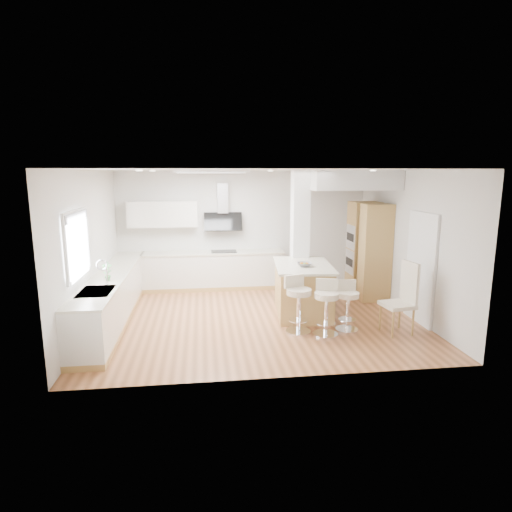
{
  "coord_description": "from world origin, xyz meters",
  "views": [
    {
      "loc": [
        -1.0,
        -7.82,
        2.75
      ],
      "look_at": [
        0.05,
        0.4,
        1.13
      ],
      "focal_mm": 30.0,
      "sensor_mm": 36.0,
      "label": 1
    }
  ],
  "objects": [
    {
      "name": "peninsula",
      "position": [
        0.94,
        0.14,
        0.5
      ],
      "size": [
        1.24,
        1.73,
        1.07
      ],
      "rotation": [
        0.0,
        0.0,
        -0.1
      ],
      "color": "tan",
      "rests_on": "ground"
    },
    {
      "name": "window_left",
      "position": [
        -2.96,
        -0.9,
        1.69
      ],
      "size": [
        0.06,
        1.28,
        1.07
      ],
      "color": "silver",
      "rests_on": "ground"
    },
    {
      "name": "dining_chair",
      "position": [
        2.42,
        -1.1,
        0.67
      ],
      "size": [
        0.56,
        0.56,
        1.26
      ],
      "rotation": [
        0.0,
        0.0,
        0.15
      ],
      "color": "beige",
      "rests_on": "ground"
    },
    {
      "name": "counter_left",
      "position": [
        -2.7,
        0.23,
        0.46
      ],
      "size": [
        0.63,
        4.5,
        1.35
      ],
      "color": "tan",
      "rests_on": "ground"
    },
    {
      "name": "ceiling",
      "position": [
        0.0,
        0.0,
        0.0
      ],
      "size": [
        6.0,
        5.0,
        0.02
      ],
      "primitive_type": "cube",
      "color": "silver",
      "rests_on": "ground"
    },
    {
      "name": "doorway_right",
      "position": [
        2.97,
        -0.6,
        1.0
      ],
      "size": [
        0.05,
        1.0,
        2.1
      ],
      "color": "#4D463C",
      "rests_on": "ground"
    },
    {
      "name": "wall_back",
      "position": [
        0.0,
        2.5,
        1.4
      ],
      "size": [
        6.0,
        0.04,
        2.8
      ],
      "primitive_type": "cube",
      "color": "beige",
      "rests_on": "ground"
    },
    {
      "name": "oven_column",
      "position": [
        2.68,
        1.23,
        1.05
      ],
      "size": [
        0.63,
        1.21,
        2.1
      ],
      "color": "tan",
      "rests_on": "ground"
    },
    {
      "name": "wall_left",
      "position": [
        -3.0,
        0.0,
        1.4
      ],
      "size": [
        0.04,
        5.0,
        2.8
      ],
      "primitive_type": "cube",
      "color": "beige",
      "rests_on": "ground"
    },
    {
      "name": "bar_stool_a",
      "position": [
        0.62,
        -0.85,
        0.56
      ],
      "size": [
        0.58,
        0.58,
        1.0
      ],
      "rotation": [
        0.0,
        0.0,
        0.36
      ],
      "color": "white",
      "rests_on": "ground"
    },
    {
      "name": "ground",
      "position": [
        0.0,
        0.0,
        0.0
      ],
      "size": [
        6.0,
        6.0,
        0.0
      ],
      "primitive_type": "plane",
      "color": "#A6663D",
      "rests_on": "ground"
    },
    {
      "name": "pillar",
      "position": [
        1.05,
        0.95,
        1.4
      ],
      "size": [
        0.35,
        0.35,
        2.8
      ],
      "color": "white",
      "rests_on": "ground"
    },
    {
      "name": "wall_right",
      "position": [
        3.0,
        0.0,
        1.4
      ],
      "size": [
        0.04,
        5.0,
        2.8
      ],
      "primitive_type": "cube",
      "color": "beige",
      "rests_on": "ground"
    },
    {
      "name": "bar_stool_b",
      "position": [
        1.07,
        -1.03,
        0.54
      ],
      "size": [
        0.53,
        0.53,
        0.96
      ],
      "rotation": [
        0.0,
        0.0,
        -0.27
      ],
      "color": "white",
      "rests_on": "ground"
    },
    {
      "name": "counter_back",
      "position": [
        -0.91,
        2.22,
        0.7
      ],
      "size": [
        3.62,
        0.63,
        2.5
      ],
      "color": "tan",
      "rests_on": "ground"
    },
    {
      "name": "skylight",
      "position": [
        -0.79,
        0.6,
        2.77
      ],
      "size": [
        4.1,
        2.1,
        0.06
      ],
      "color": "white",
      "rests_on": "ground"
    },
    {
      "name": "bar_stool_c",
      "position": [
        1.51,
        -0.86,
        0.5
      ],
      "size": [
        0.42,
        0.42,
        0.89
      ],
      "rotation": [
        0.0,
        0.0,
        -0.06
      ],
      "color": "white",
      "rests_on": "ground"
    },
    {
      "name": "soffit",
      "position": [
        2.1,
        1.4,
        2.6
      ],
      "size": [
        1.78,
        2.2,
        0.4
      ],
      "color": "silver",
      "rests_on": "ground"
    }
  ]
}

